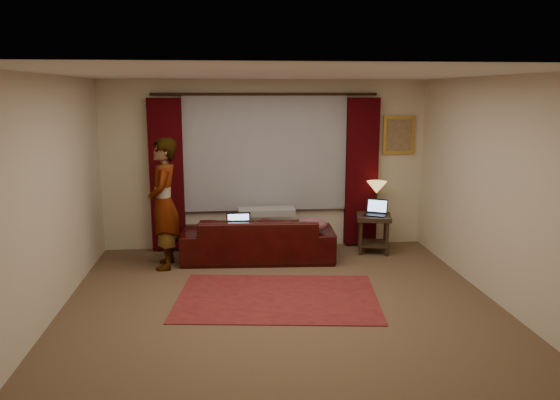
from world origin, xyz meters
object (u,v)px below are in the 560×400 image
(tiffany_lamp, at_px, (376,197))
(laptop_table, at_px, (375,208))
(person, at_px, (164,204))
(sofa, at_px, (258,230))
(laptop_sofa, at_px, (239,224))
(end_table, at_px, (373,233))

(tiffany_lamp, xyz_separation_m, laptop_table, (-0.06, -0.18, -0.13))
(laptop_table, bearing_deg, person, -145.24)
(sofa, distance_m, person, 1.41)
(laptop_sofa, height_order, tiffany_lamp, tiffany_lamp)
(sofa, bearing_deg, laptop_table, -172.02)
(tiffany_lamp, relative_size, laptop_table, 1.40)
(sofa, relative_size, person, 1.21)
(laptop_sofa, distance_m, laptop_table, 2.08)
(sofa, xyz_separation_m, laptop_table, (1.78, 0.15, 0.26))
(sofa, height_order, laptop_sofa, sofa)
(sofa, xyz_separation_m, tiffany_lamp, (1.84, 0.33, 0.38))
(laptop_sofa, distance_m, person, 1.09)
(tiffany_lamp, height_order, person, person)
(person, bearing_deg, tiffany_lamp, 99.23)
(person, bearing_deg, end_table, 96.83)
(laptop_sofa, relative_size, tiffany_lamp, 0.77)
(laptop_table, bearing_deg, end_table, 131.90)
(end_table, bearing_deg, laptop_table, -75.66)
(tiffany_lamp, bearing_deg, laptop_table, -108.41)
(sofa, bearing_deg, tiffany_lamp, -166.58)
(end_table, bearing_deg, tiffany_lamp, 64.06)
(tiffany_lamp, relative_size, person, 0.27)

